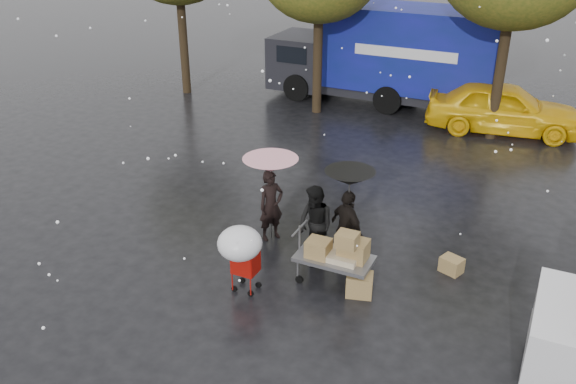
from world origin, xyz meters
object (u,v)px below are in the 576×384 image
at_px(shopping_cart, 241,247).
at_px(yellow_taxi, 504,108).
at_px(person_pink, 271,206).
at_px(person_black, 347,229).
at_px(vendor_cart, 338,252).
at_px(blue_truck, 391,56).

distance_m(shopping_cart, yellow_taxi, 11.90).
height_order(person_pink, person_black, person_black).
bearing_deg(person_pink, shopping_cart, -135.16).
bearing_deg(person_pink, person_black, -66.47).
bearing_deg(vendor_cart, yellow_taxi, 80.92).
distance_m(vendor_cart, yellow_taxi, 10.47).
relative_size(shopping_cart, yellow_taxi, 0.31).
xyz_separation_m(vendor_cart, yellow_taxi, (1.65, 10.34, 0.09)).
relative_size(person_pink, person_black, 0.96).
height_order(shopping_cart, blue_truck, blue_truck).
xyz_separation_m(shopping_cart, blue_truck, (-1.04, 12.80, 0.69)).
distance_m(person_pink, yellow_taxi, 9.99).
bearing_deg(blue_truck, vendor_cart, -77.59).
bearing_deg(vendor_cart, blue_truck, 102.41).
bearing_deg(yellow_taxi, vendor_cart, 162.91).
xyz_separation_m(vendor_cart, shopping_cart, (-1.52, -1.12, 0.34)).
bearing_deg(person_black, shopping_cart, 85.75).
xyz_separation_m(person_pink, vendor_cart, (1.99, -1.03, -0.09)).
distance_m(person_pink, blue_truck, 10.70).
bearing_deg(yellow_taxi, person_pink, 150.64).
relative_size(person_black, yellow_taxi, 0.35).
bearing_deg(shopping_cart, person_pink, 102.11).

